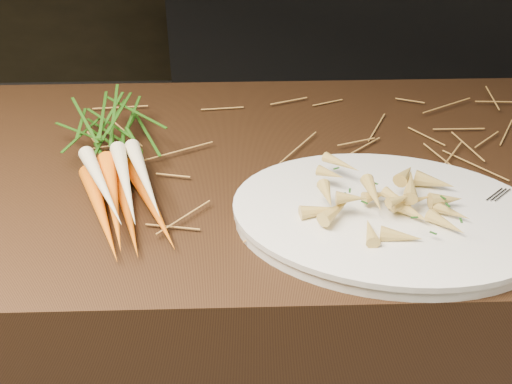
# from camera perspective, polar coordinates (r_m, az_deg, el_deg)

# --- Properties ---
(main_counter) EXTENTS (2.40, 0.70, 0.90)m
(main_counter) POSITION_cam_1_polar(r_m,az_deg,el_deg) (1.51, 10.96, -11.99)
(main_counter) COLOR black
(main_counter) RESTS_ON ground
(back_counter) EXTENTS (1.82, 0.62, 0.84)m
(back_counter) POSITION_cam_1_polar(r_m,az_deg,el_deg) (3.13, 9.90, 14.31)
(back_counter) COLOR black
(back_counter) RESTS_ON ground
(straw_bedding) EXTENTS (1.40, 0.60, 0.02)m
(straw_bedding) POSITION_cam_1_polar(r_m,az_deg,el_deg) (1.21, 13.40, 2.74)
(straw_bedding) COLOR olive
(straw_bedding) RESTS_ON main_counter
(root_veg_bunch) EXTENTS (0.27, 0.48, 0.09)m
(root_veg_bunch) POSITION_cam_1_polar(r_m,az_deg,el_deg) (1.17, -12.65, 3.47)
(root_veg_bunch) COLOR #E45700
(root_veg_bunch) RESTS_ON main_counter
(serving_platter) EXTENTS (0.55, 0.42, 0.03)m
(serving_platter) POSITION_cam_1_polar(r_m,az_deg,el_deg) (1.05, 11.67, -2.53)
(serving_platter) COLOR white
(serving_platter) RESTS_ON main_counter
(roasted_veg_heap) EXTENTS (0.27, 0.22, 0.06)m
(roasted_veg_heap) POSITION_cam_1_polar(r_m,az_deg,el_deg) (1.03, 11.94, -0.75)
(roasted_veg_heap) COLOR #B18E3E
(roasted_veg_heap) RESTS_ON serving_platter
(serving_fork) EXTENTS (0.15, 0.14, 0.00)m
(serving_fork) POSITION_cam_1_polar(r_m,az_deg,el_deg) (1.05, 21.38, -3.43)
(serving_fork) COLOR silver
(serving_fork) RESTS_ON serving_platter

